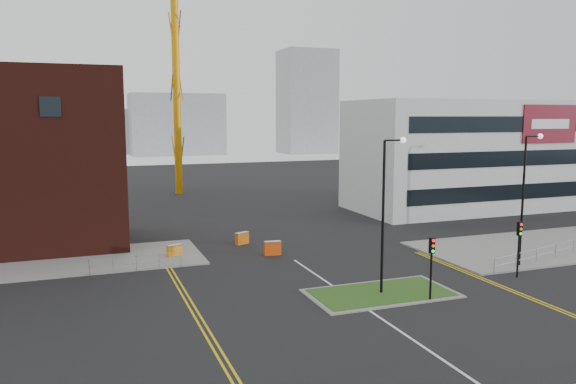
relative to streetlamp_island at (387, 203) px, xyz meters
The scene contains 22 objects.
ground 9.91m from the streetlamp_island, 105.50° to the right, with size 200.00×200.00×0.00m, color black.
pavement_right 21.35m from the streetlamp_island, 16.87° to the left, with size 24.00×10.00×0.12m, color slate.
island_kerb 5.38m from the streetlamp_island, behind, with size 8.60×4.60×0.08m, color slate.
grass_island 5.36m from the streetlamp_island, behind, with size 8.00×4.00×0.12m, color #244416.
office_block 33.78m from the streetlamp_island, 45.22° to the left, with size 25.00×12.20×12.00m.
streetlamp_island is the anchor object (origin of this frame).
streetlamp_right_near 12.17m from the streetlamp_island, ahead, with size 1.46×0.36×9.18m.
traffic_light_island 3.92m from the streetlamp_island, 48.59° to the right, with size 0.28×0.33×3.65m.
traffic_light_right 10.19m from the streetlamp_island, ahead, with size 0.28×0.33×3.65m.
railing_left 17.22m from the streetlamp_island, 142.89° to the left, with size 6.05×0.05×1.10m.
railing_right 19.18m from the streetlamp_island, 10.84° to the left, with size 19.05×5.05×1.10m.
centre_line 8.38m from the streetlamp_island, 110.29° to the right, with size 0.15×30.00×0.01m, color silver.
yellow_left_a 12.61m from the streetlamp_island, 169.89° to the left, with size 0.12×24.00×0.01m, color gold.
yellow_left_b 12.35m from the streetlamp_island, 169.62° to the left, with size 0.12×24.00×0.01m, color gold.
yellow_right_a 9.29m from the streetlamp_island, 15.36° to the right, with size 0.12×20.00×0.01m, color gold.
yellow_right_b 9.53m from the streetlamp_island, 14.78° to the right, with size 0.12×20.00×0.01m, color gold.
skyline_b 122.28m from the streetlamp_island, 86.35° to the left, with size 24.00×12.00×16.00m, color gray.
skyline_c 124.87m from the streetlamp_island, 69.91° to the left, with size 14.00×12.00×28.00m, color gray.
skyline_d 132.40m from the streetlamp_island, 94.43° to the left, with size 30.00×12.00×12.00m, color gray.
barrier_left 17.20m from the streetlamp_island, 128.30° to the left, with size 1.18×0.73×0.94m.
barrier_mid 16.61m from the streetlamp_island, 106.07° to the left, with size 1.23×0.83×0.98m.
barrier_right 12.45m from the streetlamp_island, 106.30° to the left, with size 1.30×0.54×1.06m.
Camera 1 is at (-14.17, -19.91, 10.42)m, focal length 35.00 mm.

